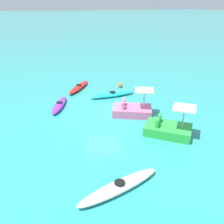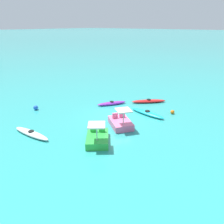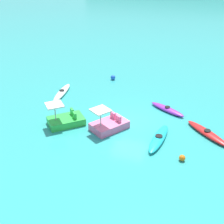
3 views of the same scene
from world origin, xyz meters
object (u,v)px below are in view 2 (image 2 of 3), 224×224
(kayak_white, at_px, (31,133))
(pedal_boat_pink, at_px, (121,122))
(kayak_purple, at_px, (112,103))
(buoy_orange, at_px, (172,112))
(buoy_blue, at_px, (36,108))
(kayak_cyan, at_px, (147,113))
(kayak_red, at_px, (149,101))
(pedal_boat_green, at_px, (97,138))

(kayak_white, bearing_deg, pedal_boat_pink, -36.75)
(kayak_purple, distance_m, buoy_orange, 6.06)
(kayak_purple, xyz_separation_m, buoy_blue, (-5.74, 4.70, 0.06))
(kayak_cyan, distance_m, kayak_red, 3.30)
(kayak_red, height_order, buoy_orange, kayak_red)
(kayak_red, height_order, kayak_white, same)
(kayak_red, bearing_deg, kayak_cyan, -151.03)
(kayak_purple, bearing_deg, pedal_boat_pink, -131.94)
(kayak_purple, relative_size, kayak_red, 0.95)
(pedal_boat_green, height_order, pedal_boat_pink, same)
(kayak_cyan, bearing_deg, pedal_boat_green, 179.23)
(pedal_boat_green, xyz_separation_m, pedal_boat_pink, (3.04, 0.32, 0.00))
(buoy_orange, bearing_deg, kayak_white, 149.77)
(kayak_red, relative_size, buoy_blue, 6.96)
(kayak_white, distance_m, buoy_orange, 12.24)
(buoy_orange, bearing_deg, pedal_boat_pink, 157.89)
(kayak_white, bearing_deg, pedal_boat_green, -61.08)
(kayak_cyan, xyz_separation_m, kayak_red, (2.89, 1.60, -0.00))
(pedal_boat_pink, distance_m, buoy_orange, 5.50)
(kayak_red, bearing_deg, kayak_purple, 139.51)
(kayak_red, bearing_deg, kayak_white, 166.19)
(kayak_cyan, height_order, pedal_boat_pink, pedal_boat_pink)
(buoy_blue, bearing_deg, buoy_orange, -54.55)
(kayak_red, bearing_deg, buoy_blue, 140.29)
(pedal_boat_green, relative_size, buoy_orange, 7.63)
(kayak_purple, xyz_separation_m, buoy_orange, (1.74, -5.80, 0.02))
(pedal_boat_green, bearing_deg, kayak_white, 118.92)
(buoy_orange, bearing_deg, kayak_red, 69.09)
(pedal_boat_green, distance_m, pedal_boat_pink, 3.06)
(kayak_purple, relative_size, pedal_boat_pink, 1.03)
(kayak_red, distance_m, pedal_boat_pink, 6.45)
(pedal_boat_pink, distance_m, buoy_blue, 8.76)
(kayak_purple, relative_size, buoy_orange, 7.96)
(pedal_boat_pink, bearing_deg, buoy_orange, -22.11)
(kayak_purple, bearing_deg, pedal_boat_green, -147.60)
(pedal_boat_green, bearing_deg, buoy_blue, 85.72)
(pedal_boat_pink, bearing_deg, kayak_cyan, -6.82)
(pedal_boat_green, bearing_deg, pedal_boat_pink, 6.10)
(kayak_purple, distance_m, buoy_blue, 7.42)
(kayak_red, xyz_separation_m, pedal_boat_green, (-9.38, -1.51, 0.17))
(kayak_cyan, relative_size, buoy_orange, 9.79)
(kayak_cyan, distance_m, buoy_blue, 10.59)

